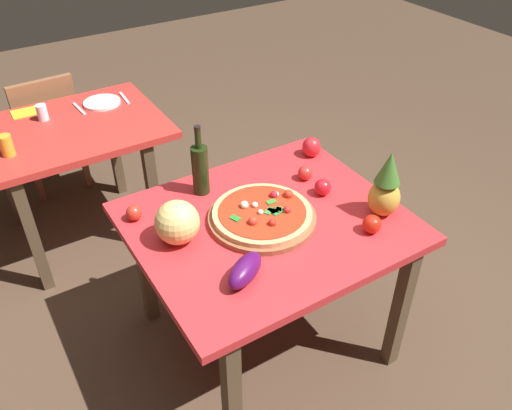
# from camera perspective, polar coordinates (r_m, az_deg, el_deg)

# --- Properties ---
(ground_plane) EXTENTS (10.00, 10.00, 0.00)m
(ground_plane) POSITION_cam_1_polar(r_m,az_deg,el_deg) (2.79, 1.05, -14.05)
(ground_plane) COLOR #4C3828
(display_table) EXTENTS (1.13, 0.98, 0.76)m
(display_table) POSITION_cam_1_polar(r_m,az_deg,el_deg) (2.31, 1.24, -3.45)
(display_table) COLOR brown
(display_table) RESTS_ON ground_plane
(background_table) EXTENTS (1.08, 0.79, 0.76)m
(background_table) POSITION_cam_1_polar(r_m,az_deg,el_deg) (3.19, -19.82, 6.23)
(background_table) COLOR brown
(background_table) RESTS_ON ground_plane
(dining_chair) EXTENTS (0.42, 0.42, 0.85)m
(dining_chair) POSITION_cam_1_polar(r_m,az_deg,el_deg) (3.81, -21.80, 7.88)
(dining_chair) COLOR brown
(dining_chair) RESTS_ON ground_plane
(pizza_board) EXTENTS (0.46, 0.46, 0.02)m
(pizza_board) POSITION_cam_1_polar(r_m,az_deg,el_deg) (2.24, 0.67, -1.42)
(pizza_board) COLOR brown
(pizza_board) RESTS_ON display_table
(pizza) EXTENTS (0.43, 0.43, 0.06)m
(pizza) POSITION_cam_1_polar(r_m,az_deg,el_deg) (2.22, 0.74, -0.85)
(pizza) COLOR #E7A167
(pizza) RESTS_ON pizza_board
(wine_bottle) EXTENTS (0.08, 0.08, 0.34)m
(wine_bottle) POSITION_cam_1_polar(r_m,az_deg,el_deg) (2.36, -6.10, 3.99)
(wine_bottle) COLOR black
(wine_bottle) RESTS_ON display_table
(pineapple_left) EXTENTS (0.14, 0.14, 0.31)m
(pineapple_left) POSITION_cam_1_polar(r_m,az_deg,el_deg) (2.27, 13.97, 1.87)
(pineapple_left) COLOR gold
(pineapple_left) RESTS_ON display_table
(melon) EXTENTS (0.18, 0.18, 0.18)m
(melon) POSITION_cam_1_polar(r_m,az_deg,el_deg) (2.11, -8.58, -1.88)
(melon) COLOR #ECCA72
(melon) RESTS_ON display_table
(bell_pepper) EXTENTS (0.09, 0.09, 0.10)m
(bell_pepper) POSITION_cam_1_polar(r_m,az_deg,el_deg) (2.68, 6.07, 6.30)
(bell_pepper) COLOR red
(bell_pepper) RESTS_ON display_table
(eggplant) EXTENTS (0.22, 0.18, 0.09)m
(eggplant) POSITION_cam_1_polar(r_m,az_deg,el_deg) (1.95, -1.20, -7.12)
(eggplant) COLOR #490F4F
(eggplant) RESTS_ON display_table
(tomato_near_board) EXTENTS (0.08, 0.08, 0.08)m
(tomato_near_board) POSITION_cam_1_polar(r_m,az_deg,el_deg) (2.22, 12.51, -2.04)
(tomato_near_board) COLOR red
(tomato_near_board) RESTS_ON display_table
(tomato_by_bottle) EXTENTS (0.07, 0.07, 0.07)m
(tomato_by_bottle) POSITION_cam_1_polar(r_m,az_deg,el_deg) (2.29, -13.16, -0.84)
(tomato_by_bottle) COLOR red
(tomato_by_bottle) RESTS_ON display_table
(tomato_beside_pepper) EXTENTS (0.08, 0.08, 0.08)m
(tomato_beside_pepper) POSITION_cam_1_polar(r_m,az_deg,el_deg) (2.40, 7.28, 1.95)
(tomato_beside_pepper) COLOR red
(tomato_beside_pepper) RESTS_ON display_table
(tomato_at_corner) EXTENTS (0.07, 0.07, 0.07)m
(tomato_at_corner) POSITION_cam_1_polar(r_m,az_deg,el_deg) (2.50, 5.38, 3.50)
(tomato_at_corner) COLOR red
(tomato_at_corner) RESTS_ON display_table
(drinking_glass_juice) EXTENTS (0.07, 0.07, 0.11)m
(drinking_glass_juice) POSITION_cam_1_polar(r_m,az_deg,el_deg) (2.95, -25.54, 5.87)
(drinking_glass_juice) COLOR gold
(drinking_glass_juice) RESTS_ON background_table
(drinking_glass_water) EXTENTS (0.06, 0.06, 0.09)m
(drinking_glass_water) POSITION_cam_1_polar(r_m,az_deg,el_deg) (3.24, -22.28, 9.32)
(drinking_glass_water) COLOR silver
(drinking_glass_water) RESTS_ON background_table
(dinner_plate) EXTENTS (0.22, 0.22, 0.02)m
(dinner_plate) POSITION_cam_1_polar(r_m,az_deg,el_deg) (3.34, -16.43, 10.66)
(dinner_plate) COLOR white
(dinner_plate) RESTS_ON background_table
(fork_utensil) EXTENTS (0.03, 0.18, 0.01)m
(fork_utensil) POSITION_cam_1_polar(r_m,az_deg,el_deg) (3.31, -18.72, 9.92)
(fork_utensil) COLOR silver
(fork_utensil) RESTS_ON background_table
(knife_utensil) EXTENTS (0.03, 0.18, 0.01)m
(knife_utensil) POSITION_cam_1_polar(r_m,az_deg,el_deg) (3.38, -14.16, 11.26)
(knife_utensil) COLOR silver
(knife_utensil) RESTS_ON background_table
(napkin_folded) EXTENTS (0.14, 0.12, 0.01)m
(napkin_folded) POSITION_cam_1_polar(r_m,az_deg,el_deg) (3.38, -23.92, 9.18)
(napkin_folded) COLOR yellow
(napkin_folded) RESTS_ON background_table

